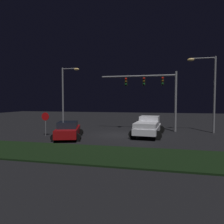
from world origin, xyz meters
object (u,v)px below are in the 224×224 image
(pickup_truck, at_px, (148,125))
(street_lamp_left, at_px, (66,90))
(stop_sign, at_px, (45,119))
(car_sedan, at_px, (68,130))
(traffic_signal_gantry, at_px, (153,87))
(street_lamp_right, at_px, (209,85))

(pickup_truck, distance_m, street_lamp_left, 12.11)
(street_lamp_left, bearing_deg, stop_sign, -81.22)
(car_sedan, relative_size, street_lamp_left, 0.63)
(traffic_signal_gantry, height_order, street_lamp_left, street_lamp_left)
(street_lamp_left, bearing_deg, street_lamp_right, -5.11)
(pickup_truck, distance_m, traffic_signal_gantry, 5.11)
(pickup_truck, bearing_deg, traffic_signal_gantry, -0.48)
(car_sedan, xyz_separation_m, street_lamp_left, (-3.72, 7.59, 4.05))
(car_sedan, xyz_separation_m, stop_sign, (-2.67, 0.78, 0.82))
(stop_sign, bearing_deg, street_lamp_right, 19.03)
(car_sedan, height_order, stop_sign, stop_sign)
(car_sedan, height_order, street_lamp_right, street_lamp_right)
(street_lamp_right, bearing_deg, car_sedan, -154.49)
(pickup_truck, bearing_deg, car_sedan, 119.04)
(traffic_signal_gantry, bearing_deg, stop_sign, -150.49)
(car_sedan, bearing_deg, pickup_truck, -83.45)
(pickup_truck, distance_m, car_sedan, 7.51)
(pickup_truck, height_order, traffic_signal_gantry, traffic_signal_gantry)
(traffic_signal_gantry, xyz_separation_m, stop_sign, (-9.83, -5.56, -3.34))
(street_lamp_left, relative_size, stop_sign, 3.39)
(car_sedan, distance_m, street_lamp_right, 14.82)
(car_sedan, distance_m, stop_sign, 2.90)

